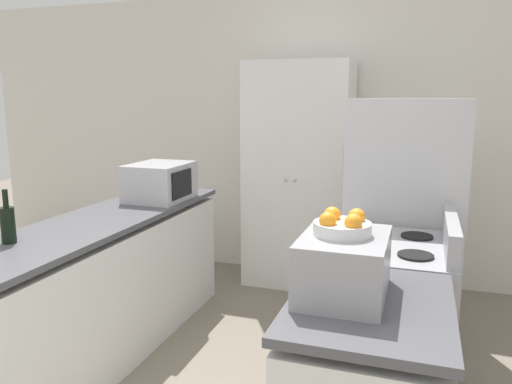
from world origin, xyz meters
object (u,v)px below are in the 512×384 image
microwave (160,182)px  wine_bottle (8,223)px  refrigerator (404,224)px  stove (386,324)px  pantry_cabinet (298,176)px  fruit_bowl (342,225)px  toaster_oven (343,265)px

microwave → wine_bottle: wine_bottle is taller
refrigerator → microwave: refrigerator is taller
stove → pantry_cabinet: bearing=118.8°
pantry_cabinet → fruit_bowl: pantry_cabinet is taller
stove → toaster_oven: 0.96m
microwave → wine_bottle: size_ratio=1.69×
fruit_bowl → stove: bearing=79.3°
stove → microwave: 1.91m
wine_bottle → fruit_bowl: size_ratio=1.30×
stove → refrigerator: refrigerator is taller
wine_bottle → fruit_bowl: (1.76, -0.14, 0.17)m
pantry_cabinet → fruit_bowl: bearing=-72.4°
toaster_oven → wine_bottle: bearing=175.4°
toaster_oven → pantry_cabinet: bearing=107.8°
stove → wine_bottle: (-1.90, -0.62, 0.55)m
pantry_cabinet → stove: pantry_cabinet is taller
stove → fruit_bowl: 1.06m
pantry_cabinet → refrigerator: bearing=-42.3°
stove → refrigerator: size_ratio=0.65×
pantry_cabinet → refrigerator: (0.94, -0.86, -0.15)m
fruit_bowl → pantry_cabinet: bearing=107.6°
wine_bottle → toaster_oven: (1.77, -0.14, 0.01)m
pantry_cabinet → microwave: size_ratio=4.07×
stove → microwave: size_ratio=2.22×
pantry_cabinet → refrigerator: pantry_cabinet is taller
stove → microwave: microwave is taller
wine_bottle → pantry_cabinet: bearing=66.2°
pantry_cabinet → wine_bottle: bearing=-113.8°
pantry_cabinet → fruit_bowl: 2.53m
refrigerator → pantry_cabinet: bearing=137.7°
stove → wine_bottle: wine_bottle is taller
refrigerator → microwave: 1.76m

